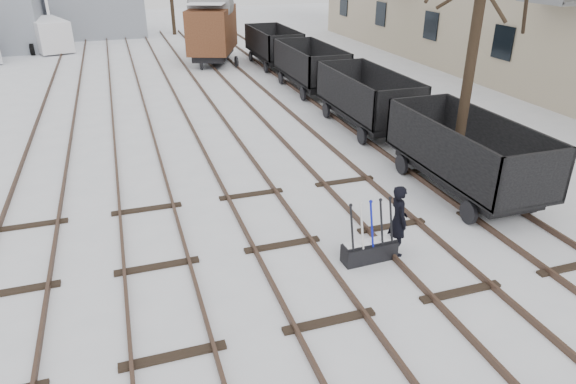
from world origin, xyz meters
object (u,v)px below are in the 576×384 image
object	(u,v)px
ground_frame	(369,249)
box_van_wagon	(212,28)
worker	(398,220)
freight_wagon_a	(464,165)
panel_van	(48,34)

from	to	relation	value
ground_frame	box_van_wagon	world-z (taller)	box_van_wagon
ground_frame	worker	size ratio (longest dim) A/B	0.85
box_van_wagon	ground_frame	bearing A→B (deg)	-71.20
freight_wagon_a	ground_frame	bearing A→B (deg)	-149.42
freight_wagon_a	panel_van	bearing A→B (deg)	114.89
panel_van	ground_frame	bearing A→B (deg)	-91.48
worker	freight_wagon_a	bearing A→B (deg)	-49.37
ground_frame	box_van_wagon	xyz separation A→B (m)	(0.91, 23.51, 1.89)
box_van_wagon	panel_van	size ratio (longest dim) A/B	1.04
box_van_wagon	panel_van	distance (m)	13.10
worker	freight_wagon_a	xyz separation A→B (m)	(3.52, 2.42, -0.02)
ground_frame	worker	bearing A→B (deg)	5.30
freight_wagon_a	box_van_wagon	world-z (taller)	box_van_wagon
worker	panel_van	size ratio (longest dim) A/B	0.33
worker	box_van_wagon	size ratio (longest dim) A/B	0.32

